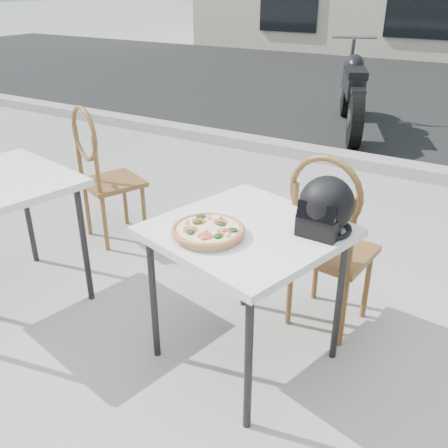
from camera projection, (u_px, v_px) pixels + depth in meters
The scene contains 9 objects.
ground at pixel (281, 353), 2.56m from camera, with size 80.00×80.00×0.00m, color #9A9892.
curb at pixel (413, 170), 4.84m from camera, with size 30.00×0.25×0.12m, color #9A9790.
cafe_table_main at pixel (247, 241), 2.26m from camera, with size 0.94×0.94×0.73m.
plate at pixel (208, 234), 2.15m from camera, with size 0.35×0.35×0.02m.
pizza at pixel (208, 230), 2.14m from camera, with size 0.35×0.35×0.04m.
helmet at pixel (325, 208), 2.15m from camera, with size 0.25×0.26×0.25m.
cafe_chair_main at pixel (329, 236), 2.52m from camera, with size 0.42×0.42×1.01m.
cafe_chair_side at pixel (101, 168), 3.45m from camera, with size 0.50×0.50×1.00m.
motorcycle at pixel (352, 92), 6.18m from camera, with size 0.93×2.06×1.08m.
Camera 1 is at (0.78, -1.87, 1.72)m, focal length 40.00 mm.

